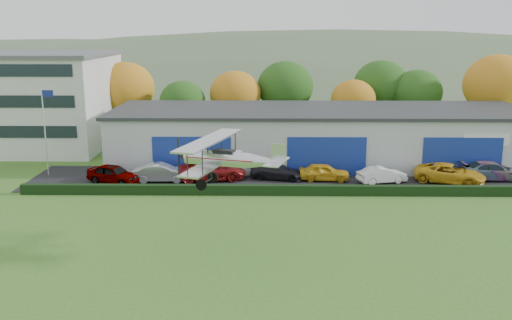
{
  "coord_description": "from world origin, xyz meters",
  "views": [
    {
      "loc": [
        -0.55,
        -27.33,
        12.99
      ],
      "look_at": [
        -1.09,
        9.44,
        4.43
      ],
      "focal_mm": 39.9,
      "sensor_mm": 36.0,
      "label": 1
    }
  ],
  "objects_px": {
    "office_block": "(16,100)",
    "car_0": "(113,174)",
    "car_5": "(382,175)",
    "car_4": "(324,172)",
    "flagpole": "(45,123)",
    "car_6": "(450,173)",
    "car_2": "(212,170)",
    "biplane": "(225,157)",
    "car_7": "(493,171)",
    "car_1": "(162,173)",
    "car_3": "(277,171)",
    "hangar": "(320,135)"
  },
  "relations": [
    {
      "from": "car_2",
      "to": "car_3",
      "type": "height_order",
      "value": "car_2"
    },
    {
      "from": "car_5",
      "to": "car_4",
      "type": "bearing_deg",
      "value": 63.52
    },
    {
      "from": "office_block",
      "to": "car_7",
      "type": "height_order",
      "value": "office_block"
    },
    {
      "from": "car_2",
      "to": "biplane",
      "type": "xyz_separation_m",
      "value": [
        2.33,
        -16.0,
        4.83
      ]
    },
    {
      "from": "flagpole",
      "to": "car_4",
      "type": "xyz_separation_m",
      "value": [
        24.56,
        -1.47,
        -3.99
      ]
    },
    {
      "from": "flagpole",
      "to": "car_7",
      "type": "relative_size",
      "value": 1.45
    },
    {
      "from": "car_0",
      "to": "car_2",
      "type": "distance_m",
      "value": 8.37
    },
    {
      "from": "car_2",
      "to": "car_5",
      "type": "xyz_separation_m",
      "value": [
        14.64,
        -0.85,
        -0.13
      ]
    },
    {
      "from": "hangar",
      "to": "flagpole",
      "type": "xyz_separation_m",
      "value": [
        -24.88,
        -5.98,
        2.13
      ]
    },
    {
      "from": "car_1",
      "to": "car_5",
      "type": "xyz_separation_m",
      "value": [
        18.9,
        -0.14,
        -0.1
      ]
    },
    {
      "from": "office_block",
      "to": "car_3",
      "type": "bearing_deg",
      "value": -26.23
    },
    {
      "from": "car_4",
      "to": "car_7",
      "type": "relative_size",
      "value": 0.79
    },
    {
      "from": "car_5",
      "to": "office_block",
      "type": "bearing_deg",
      "value": 50.42
    },
    {
      "from": "car_3",
      "to": "car_5",
      "type": "relative_size",
      "value": 1.13
    },
    {
      "from": "car_6",
      "to": "car_0",
      "type": "bearing_deg",
      "value": 113.32
    },
    {
      "from": "flagpole",
      "to": "car_4",
      "type": "height_order",
      "value": "flagpole"
    },
    {
      "from": "biplane",
      "to": "car_0",
      "type": "bearing_deg",
      "value": 142.94
    },
    {
      "from": "flagpole",
      "to": "car_6",
      "type": "height_order",
      "value": "flagpole"
    },
    {
      "from": "car_1",
      "to": "car_3",
      "type": "bearing_deg",
      "value": -87.34
    },
    {
      "from": "car_0",
      "to": "car_7",
      "type": "xyz_separation_m",
      "value": [
        32.79,
        1.56,
        0.0
      ]
    },
    {
      "from": "car_0",
      "to": "biplane",
      "type": "bearing_deg",
      "value": -121.44
    },
    {
      "from": "office_block",
      "to": "car_5",
      "type": "xyz_separation_m",
      "value": [
        37.52,
        -15.24,
        -4.47
      ]
    },
    {
      "from": "car_4",
      "to": "car_7",
      "type": "bearing_deg",
      "value": -84.68
    },
    {
      "from": "car_0",
      "to": "car_3",
      "type": "bearing_deg",
      "value": -60.93
    },
    {
      "from": "flagpole",
      "to": "car_6",
      "type": "distance_m",
      "value": 35.51
    },
    {
      "from": "car_3",
      "to": "car_7",
      "type": "xyz_separation_m",
      "value": [
        18.79,
        0.04,
        0.11
      ]
    },
    {
      "from": "hangar",
      "to": "car_1",
      "type": "relative_size",
      "value": 8.42
    },
    {
      "from": "office_block",
      "to": "car_0",
      "type": "height_order",
      "value": "office_block"
    },
    {
      "from": "car_2",
      "to": "car_4",
      "type": "distance_m",
      "value": 9.79
    },
    {
      "from": "car_6",
      "to": "car_7",
      "type": "bearing_deg",
      "value": -53.55
    },
    {
      "from": "car_5",
      "to": "car_7",
      "type": "relative_size",
      "value": 0.77
    },
    {
      "from": "car_6",
      "to": "car_7",
      "type": "distance_m",
      "value": 4.16
    },
    {
      "from": "car_7",
      "to": "biplane",
      "type": "xyz_separation_m",
      "value": [
        -22.17,
        -16.34,
        4.85
      ]
    },
    {
      "from": "car_4",
      "to": "biplane",
      "type": "height_order",
      "value": "biplane"
    },
    {
      "from": "car_1",
      "to": "car_3",
      "type": "relative_size",
      "value": 1.01
    },
    {
      "from": "car_3",
      "to": "car_5",
      "type": "bearing_deg",
      "value": -85.51
    },
    {
      "from": "flagpole",
      "to": "car_1",
      "type": "xyz_separation_m",
      "value": [
        10.51,
        -2.09,
        -3.94
      ]
    },
    {
      "from": "car_5",
      "to": "biplane",
      "type": "distance_m",
      "value": 20.14
    },
    {
      "from": "car_1",
      "to": "car_4",
      "type": "xyz_separation_m",
      "value": [
        14.04,
        0.63,
        -0.05
      ]
    },
    {
      "from": "biplane",
      "to": "car_7",
      "type": "bearing_deg",
      "value": 53.65
    },
    {
      "from": "hangar",
      "to": "biplane",
      "type": "xyz_separation_m",
      "value": [
        -7.78,
        -23.37,
        3.05
      ]
    },
    {
      "from": "office_block",
      "to": "car_3",
      "type": "xyz_separation_m",
      "value": [
        28.59,
        -14.08,
        -4.47
      ]
    },
    {
      "from": "flagpole",
      "to": "car_2",
      "type": "height_order",
      "value": "flagpole"
    },
    {
      "from": "office_block",
      "to": "biplane",
      "type": "xyz_separation_m",
      "value": [
        25.22,
        -30.39,
        0.49
      ]
    },
    {
      "from": "car_2",
      "to": "car_7",
      "type": "height_order",
      "value": "car_2"
    },
    {
      "from": "hangar",
      "to": "car_5",
      "type": "bearing_deg",
      "value": -61.15
    },
    {
      "from": "hangar",
      "to": "car_4",
      "type": "height_order",
      "value": "hangar"
    },
    {
      "from": "car_0",
      "to": "car_3",
      "type": "height_order",
      "value": "car_0"
    },
    {
      "from": "car_1",
      "to": "hangar",
      "type": "bearing_deg",
      "value": -63.8
    },
    {
      "from": "car_7",
      "to": "flagpole",
      "type": "bearing_deg",
      "value": 88.67
    }
  ]
}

